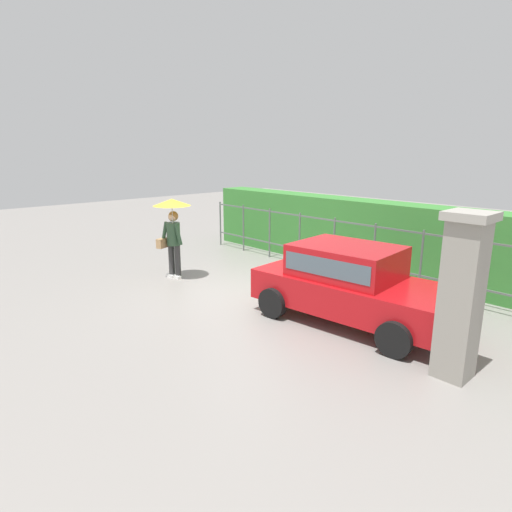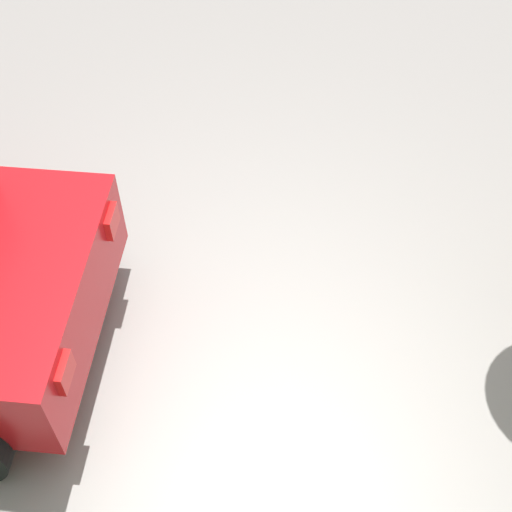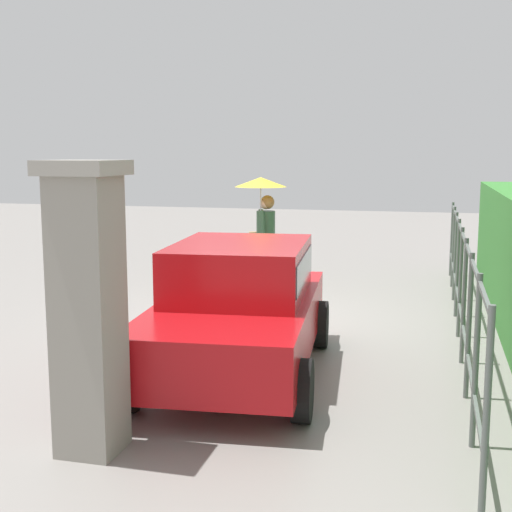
% 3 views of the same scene
% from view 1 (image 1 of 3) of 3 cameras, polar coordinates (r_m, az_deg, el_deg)
% --- Properties ---
extents(ground_plane, '(40.00, 40.00, 0.00)m').
position_cam_1_polar(ground_plane, '(9.85, -1.53, -5.12)').
color(ground_plane, gray).
extents(car, '(3.86, 2.14, 1.48)m').
position_cam_1_polar(car, '(8.31, 12.34, -3.25)').
color(car, '#B71116').
rests_on(car, ground).
extents(pedestrian, '(0.93, 0.93, 2.05)m').
position_cam_1_polar(pedestrian, '(10.94, -11.09, 4.48)').
color(pedestrian, '#333333').
rests_on(pedestrian, ground).
extents(gate_pillar, '(0.60, 0.60, 2.42)m').
position_cam_1_polar(gate_pillar, '(6.65, 25.66, -4.75)').
color(gate_pillar, gray).
rests_on(gate_pillar, ground).
extents(fence_section, '(9.73, 0.05, 1.50)m').
position_cam_1_polar(fence_section, '(11.50, 10.33, 1.72)').
color(fence_section, '#59605B').
rests_on(fence_section, ground).
extents(hedge_row, '(10.68, 0.90, 1.90)m').
position_cam_1_polar(hedge_row, '(12.27, 13.14, 2.93)').
color(hedge_row, '#387F33').
rests_on(hedge_row, ground).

